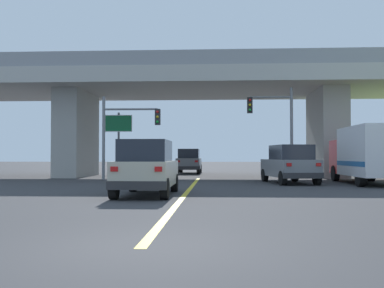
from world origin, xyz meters
TOP-DOWN VIEW (x-y plane):
  - ground at (0.00, 24.70)m, footprint 160.00×160.00m
  - overpass_bridge at (0.00, 24.70)m, footprint 35.01×9.38m
  - lane_divider_stripe at (0.00, 11.11)m, footprint 0.20×22.23m
  - suv_lead at (-1.38, 9.57)m, footprint 1.96×4.59m
  - suv_crossing at (5.03, 17.29)m, footprint 2.64×4.84m
  - box_truck at (8.95, 16.83)m, footprint 2.33×6.83m
  - sedan_oncoming at (-1.12, 30.85)m, footprint 1.93×4.84m
  - traffic_signal_nearside at (4.78, 20.59)m, footprint 2.74×0.36m
  - traffic_signal_farside at (-4.41, 20.22)m, footprint 3.55×0.36m
  - highway_sign at (-5.29, 22.65)m, footprint 1.81×0.17m

SIDE VIEW (x-z plane):
  - ground at x=0.00m, z-range 0.00..0.00m
  - lane_divider_stripe at x=0.00m, z-range 0.00..0.01m
  - suv_lead at x=-1.38m, z-range 0.00..2.02m
  - suv_crossing at x=5.03m, z-range 0.00..2.02m
  - sedan_oncoming at x=-1.12m, z-range 0.00..2.02m
  - box_truck at x=8.95m, z-range 0.09..3.01m
  - traffic_signal_farside at x=-4.41m, z-range 0.66..5.71m
  - highway_sign at x=-5.29m, z-range 1.04..5.35m
  - traffic_signal_nearside at x=4.78m, z-range 0.77..6.34m
  - overpass_bridge at x=0.00m, z-range 1.68..9.50m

